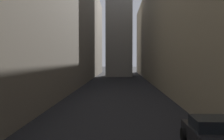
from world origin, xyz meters
The scene contains 4 objects.
ground_plane centered at (0.00, 48.00, 0.00)m, with size 264.00×264.00×0.00m, color black.
building_block_left centered at (-12.28, 50.00, 10.29)m, with size 13.56×108.00×20.57m, color #756B5B.
building_block_right centered at (10.54, 50.00, 9.15)m, with size 10.08×108.00×18.29m, color gray.
parked_car_right_far centered at (4.40, 23.24, 0.76)m, with size 2.04×3.97×1.47m.
Camera 1 is at (0.36, 10.14, 4.03)m, focal length 47.02 mm.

